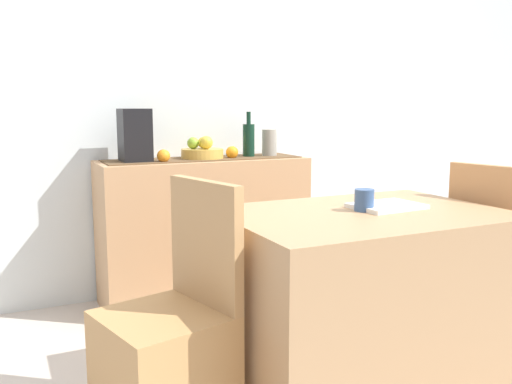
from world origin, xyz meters
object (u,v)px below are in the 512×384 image
(coffee_maker, at_px, (135,136))
(open_book, at_px, (387,206))
(sideboard_console, at_px, (205,230))
(wine_bottle, at_px, (249,140))
(chair_near_window, at_px, (168,363))
(chair_by_corner, at_px, (502,295))
(dining_table, at_px, (362,300))
(coffee_cup, at_px, (364,200))
(fruit_bowl, at_px, (202,154))
(ceramic_vase, at_px, (269,143))

(coffee_maker, bearing_deg, open_book, -59.33)
(sideboard_console, xyz_separation_m, wine_bottle, (0.29, 0.00, 0.53))
(open_book, relative_size, chair_near_window, 0.31)
(wine_bottle, height_order, chair_by_corner, wine_bottle)
(chair_by_corner, bearing_deg, dining_table, 179.75)
(chair_by_corner, bearing_deg, coffee_cup, 178.93)
(sideboard_console, distance_m, fruit_bowl, 0.46)
(ceramic_vase, distance_m, chair_by_corner, 1.57)
(coffee_maker, relative_size, coffee_cup, 3.34)
(ceramic_vase, relative_size, chair_near_window, 0.19)
(ceramic_vase, height_order, dining_table, ceramic_vase)
(open_book, bearing_deg, ceramic_vase, 82.14)
(wine_bottle, relative_size, ceramic_vase, 1.65)
(coffee_maker, distance_m, chair_near_window, 1.49)
(coffee_maker, relative_size, dining_table, 0.27)
(sideboard_console, height_order, dining_table, sideboard_console)
(sideboard_console, xyz_separation_m, chair_near_window, (-0.60, -1.28, -0.16))
(sideboard_console, relative_size, ceramic_vase, 7.35)
(wine_bottle, relative_size, chair_by_corner, 0.31)
(ceramic_vase, bearing_deg, wine_bottle, 180.00)
(ceramic_vase, bearing_deg, coffee_cup, -99.52)
(coffee_maker, distance_m, coffee_cup, 1.43)
(open_book, distance_m, coffee_cup, 0.13)
(chair_near_window, bearing_deg, coffee_maker, 80.95)
(fruit_bowl, xyz_separation_m, ceramic_vase, (0.44, 0.00, 0.05))
(fruit_bowl, height_order, coffee_maker, coffee_maker)
(wine_bottle, bearing_deg, coffee_maker, 180.00)
(dining_table, bearing_deg, fruit_bowl, 99.90)
(chair_near_window, bearing_deg, chair_by_corner, -0.26)
(coffee_maker, distance_m, ceramic_vase, 0.84)
(fruit_bowl, relative_size, chair_near_window, 0.28)
(ceramic_vase, xyz_separation_m, chair_by_corner, (0.60, -1.28, -0.67))
(wine_bottle, relative_size, chair_near_window, 0.31)
(wine_bottle, distance_m, open_book, 1.28)
(chair_near_window, bearing_deg, wine_bottle, 54.84)
(coffee_maker, height_order, chair_by_corner, coffee_maker)
(dining_table, bearing_deg, wine_bottle, 86.54)
(coffee_cup, height_order, chair_by_corner, chair_by_corner)
(sideboard_console, distance_m, chair_by_corner, 1.66)
(chair_near_window, bearing_deg, fruit_bowl, 64.90)
(ceramic_vase, xyz_separation_m, coffee_cup, (-0.21, -1.27, -0.15))
(fruit_bowl, height_order, open_book, fruit_bowl)
(wine_bottle, height_order, coffee_maker, coffee_maker)
(coffee_cup, relative_size, chair_by_corner, 0.10)
(dining_table, xyz_separation_m, open_book, (0.13, 0.02, 0.38))
(open_book, bearing_deg, chair_by_corner, -5.78)
(wine_bottle, relative_size, coffee_cup, 3.12)
(wine_bottle, relative_size, open_book, 0.99)
(sideboard_console, distance_m, dining_table, 1.30)
(coffee_cup, xyz_separation_m, chair_by_corner, (0.81, -0.02, -0.52))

